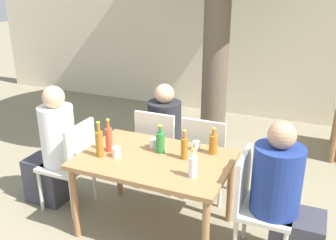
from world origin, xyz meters
TOP-DOWN VIEW (x-y plane):
  - ground_plane at (0.00, 0.00)m, footprint 30.00×30.00m
  - cafe_building_wall at (0.00, 3.48)m, footprint 10.00×0.08m
  - dining_table_front at (0.00, 0.00)m, footprint 1.33×0.89m
  - patio_chair_0 at (-0.90, 0.00)m, footprint 0.44×0.44m
  - patio_chair_1 at (0.90, 0.00)m, footprint 0.44×0.44m
  - patio_chair_2 at (-0.27, 0.68)m, footprint 0.44×0.44m
  - patio_chair_3 at (0.27, 0.68)m, footprint 0.44×0.44m
  - person_seated_0 at (-1.13, -0.00)m, footprint 0.57×0.33m
  - person_seated_1 at (1.13, -0.00)m, footprint 0.59×0.39m
  - person_seated_2 at (-0.27, 0.91)m, footprint 0.37×0.58m
  - soda_bottle_0 at (-0.44, -0.03)m, footprint 0.06×0.06m
  - amber_bottle_1 at (0.24, 0.09)m, footprint 0.06×0.06m
  - green_bottle_2 at (-0.00, 0.12)m, footprint 0.08×0.08m
  - amber_bottle_3 at (-0.46, -0.16)m, footprint 0.07×0.07m
  - water_bottle_4 at (0.42, -0.19)m, footprint 0.07×0.07m
  - amber_bottle_5 at (0.44, 0.28)m, footprint 0.08×0.08m
  - drinking_glass_0 at (0.28, 0.30)m, footprint 0.07×0.07m
  - drinking_glass_1 at (-0.10, 0.19)m, footprint 0.08×0.08m
  - drinking_glass_2 at (-0.32, -0.11)m, footprint 0.07×0.07m

SIDE VIEW (x-z plane):
  - ground_plane at x=0.00m, z-range 0.00..0.00m
  - person_seated_2 at x=-0.27m, z-range -0.06..1.11m
  - patio_chair_0 at x=-0.90m, z-range 0.07..0.99m
  - patio_chair_1 at x=0.90m, z-range 0.07..0.99m
  - patio_chair_2 at x=-0.27m, z-range 0.07..0.99m
  - patio_chair_3 at x=0.27m, z-range 0.07..0.99m
  - person_seated_1 at x=1.13m, z-range -0.06..1.18m
  - person_seated_0 at x=-1.13m, z-range -0.06..1.21m
  - dining_table_front at x=0.00m, z-range 0.28..1.02m
  - drinking_glass_0 at x=0.28m, z-range 0.74..0.82m
  - drinking_glass_1 at x=-0.10m, z-range 0.74..0.82m
  - drinking_glass_2 at x=-0.32m, z-range 0.74..0.83m
  - water_bottle_4 at x=0.42m, z-range 0.71..0.95m
  - amber_bottle_5 at x=0.44m, z-range 0.71..0.96m
  - green_bottle_2 at x=0.00m, z-range 0.71..0.97m
  - amber_bottle_1 at x=0.24m, z-range 0.70..0.97m
  - soda_bottle_0 at x=-0.44m, z-range 0.70..1.01m
  - amber_bottle_3 at x=-0.46m, z-range 0.70..1.03m
  - cafe_building_wall at x=0.00m, z-range 0.00..2.80m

